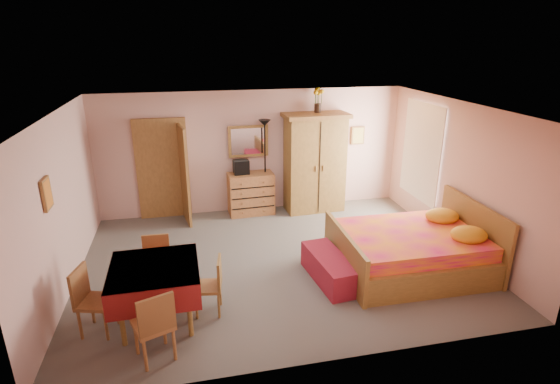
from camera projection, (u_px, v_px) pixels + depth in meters
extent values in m
plane|color=#6A655D|center=(278.00, 261.00, 7.47)|extent=(6.50, 6.50, 0.00)
plane|color=brown|center=(278.00, 109.00, 6.59)|extent=(6.50, 6.50, 0.00)
cube|color=#CE9F95|center=(253.00, 152.00, 9.32)|extent=(6.50, 0.10, 2.60)
cube|color=#CE9F95|center=(327.00, 265.00, 4.73)|extent=(6.50, 0.10, 2.60)
cube|color=#CE9F95|center=(61.00, 206.00, 6.37)|extent=(0.10, 5.00, 2.60)
cube|color=#CE9F95|center=(458.00, 177.00, 7.69)|extent=(0.10, 5.00, 2.60)
cube|color=#9E6B35|center=(163.00, 170.00, 9.01)|extent=(1.06, 0.12, 2.15)
cube|color=white|center=(422.00, 152.00, 8.73)|extent=(0.08, 1.40, 1.95)
cube|color=orange|center=(47.00, 194.00, 5.69)|extent=(0.04, 0.32, 0.42)
cube|color=#D8BF59|center=(358.00, 135.00, 9.69)|extent=(0.30, 0.04, 0.40)
cube|color=#A56638|center=(251.00, 194.00, 9.34)|extent=(0.98, 0.52, 0.90)
cube|color=silver|center=(248.00, 141.00, 9.17)|extent=(0.85, 0.07, 0.67)
cube|color=black|center=(241.00, 167.00, 9.13)|extent=(0.33, 0.26, 0.30)
cube|color=black|center=(265.00, 167.00, 9.27)|extent=(0.31, 0.31, 2.02)
cube|color=olive|center=(315.00, 163.00, 9.36)|extent=(1.39, 0.77, 2.13)
cube|color=gold|center=(318.00, 100.00, 9.03)|extent=(0.21, 0.21, 0.51)
cube|color=#DB155B|center=(411.00, 239.00, 7.04)|extent=(2.38, 1.88, 1.09)
cube|color=maroon|center=(329.00, 268.00, 6.83)|extent=(0.60, 1.31, 0.42)
cube|color=maroon|center=(157.00, 294.00, 5.78)|extent=(1.14, 1.14, 0.83)
cube|color=#AD6C3A|center=(153.00, 324.00, 5.10)|extent=(0.55, 0.55, 0.94)
cube|color=#AC783A|center=(157.00, 266.00, 6.44)|extent=(0.41, 0.41, 0.87)
cube|color=#9F6336|center=(96.00, 301.00, 5.56)|extent=(0.51, 0.51, 0.92)
cube|color=olive|center=(208.00, 286.00, 5.98)|extent=(0.42, 0.42, 0.82)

